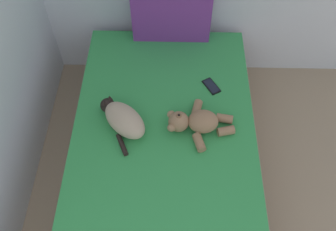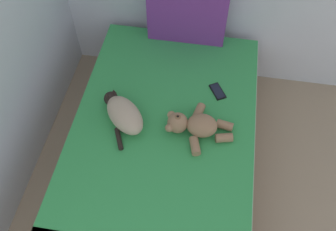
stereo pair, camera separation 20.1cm
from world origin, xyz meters
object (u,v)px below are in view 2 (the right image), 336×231
Objects in this scene: teddy_bear at (195,125)px; patterned_cushion at (187,13)px; bed at (162,155)px; cat at (123,113)px; cell_phone at (218,91)px.

patterned_cushion is at bearing 101.31° from teddy_bear.
bed is 1.08m from patterned_cushion.
cat reaches higher than cell_phone.
patterned_cushion is 1.43× the size of cat.
cat is 0.94× the size of teddy_bear.
patterned_cushion is at bearing 70.88° from cat.
teddy_bear is 2.72× the size of cell_phone.
cell_phone reaches higher than bed.
patterned_cushion reaches higher than cat.
patterned_cushion reaches higher than bed.
cell_phone is (0.12, 0.36, -0.06)m from teddy_bear.
teddy_bear is at bearing -1.19° from cat.
teddy_bear is (0.18, -0.88, -0.18)m from patterned_cushion.
cat reaches higher than teddy_bear.
cell_phone is (0.30, -0.53, -0.24)m from patterned_cushion.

